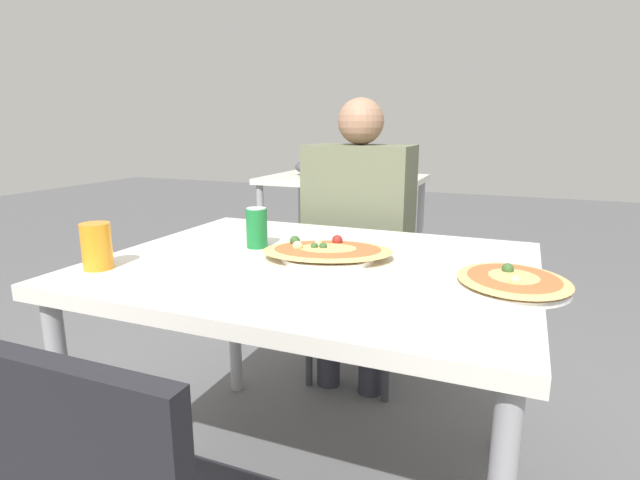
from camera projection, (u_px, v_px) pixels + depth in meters
name	position (u px, v px, depth m)	size (l,w,h in m)	color
dining_table	(314.00, 284.00, 1.42)	(1.19, 0.95, 0.74)	silver
chair_far_seated	(365.00, 264.00, 2.22)	(0.40, 0.40, 0.88)	black
person_seated	(358.00, 222.00, 2.07)	(0.43, 0.27, 1.22)	#2D2D38
pizza_main	(327.00, 252.00, 1.43)	(0.43, 0.36, 0.06)	white
soda_can	(257.00, 228.00, 1.55)	(0.07, 0.07, 0.12)	#197233
drink_glass	(97.00, 246.00, 1.32)	(0.08, 0.08, 0.12)	orange
pizza_second	(513.00, 282.00, 1.16)	(0.33, 0.35, 0.05)	white
background_table	(339.00, 184.00, 3.63)	(1.10, 0.80, 0.86)	silver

